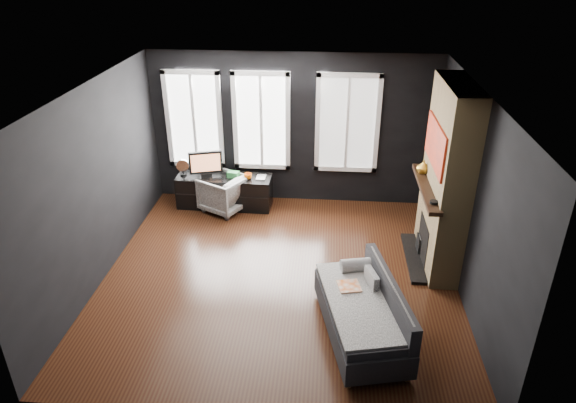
# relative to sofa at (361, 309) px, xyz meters

# --- Properties ---
(floor) EXTENTS (5.00, 5.00, 0.00)m
(floor) POSITION_rel_sofa_xyz_m (-1.10, 1.16, -0.38)
(floor) COLOR black
(floor) RESTS_ON ground
(ceiling) EXTENTS (5.00, 5.00, 0.00)m
(ceiling) POSITION_rel_sofa_xyz_m (-1.10, 1.16, 2.32)
(ceiling) COLOR white
(ceiling) RESTS_ON ground
(wall_back) EXTENTS (5.00, 0.02, 2.70)m
(wall_back) POSITION_rel_sofa_xyz_m (-1.10, 3.66, 0.97)
(wall_back) COLOR black
(wall_back) RESTS_ON ground
(wall_left) EXTENTS (0.02, 5.00, 2.70)m
(wall_left) POSITION_rel_sofa_xyz_m (-3.60, 1.16, 0.97)
(wall_left) COLOR black
(wall_left) RESTS_ON ground
(wall_right) EXTENTS (0.02, 5.00, 2.70)m
(wall_right) POSITION_rel_sofa_xyz_m (1.40, 1.16, 0.97)
(wall_right) COLOR black
(wall_right) RESTS_ON ground
(windows) EXTENTS (4.00, 0.16, 1.76)m
(windows) POSITION_rel_sofa_xyz_m (-1.55, 3.62, 2.00)
(windows) COLOR white
(windows) RESTS_ON wall_back
(fireplace) EXTENTS (0.70, 1.62, 2.70)m
(fireplace) POSITION_rel_sofa_xyz_m (1.20, 1.76, 0.97)
(fireplace) COLOR #93724C
(fireplace) RESTS_ON floor
(sofa) EXTENTS (1.25, 1.92, 0.76)m
(sofa) POSITION_rel_sofa_xyz_m (0.00, 0.00, 0.00)
(sofa) COLOR black
(sofa) RESTS_ON floor
(stripe_pillow) EXTENTS (0.17, 0.34, 0.33)m
(stripe_pillow) POSITION_rel_sofa_xyz_m (0.13, 0.32, 0.17)
(stripe_pillow) COLOR gray
(stripe_pillow) RESTS_ON sofa
(armchair) EXTENTS (0.91, 0.93, 0.72)m
(armchair) POSITION_rel_sofa_xyz_m (-2.28, 3.11, -0.02)
(armchair) COLOR silver
(armchair) RESTS_ON floor
(media_console) EXTENTS (1.69, 0.57, 0.58)m
(media_console) POSITION_rel_sofa_xyz_m (-2.30, 3.27, -0.09)
(media_console) COLOR black
(media_console) RESTS_ON floor
(monitor) EXTENTS (0.60, 0.29, 0.53)m
(monitor) POSITION_rel_sofa_xyz_m (-2.61, 3.26, 0.46)
(monitor) COLOR black
(monitor) RESTS_ON media_console
(desk_fan) EXTENTS (0.27, 0.27, 0.31)m
(desk_fan) POSITION_rel_sofa_xyz_m (-3.03, 3.26, 0.35)
(desk_fan) COLOR #9E9E9E
(desk_fan) RESTS_ON media_console
(mug) EXTENTS (0.16, 0.14, 0.14)m
(mug) POSITION_rel_sofa_xyz_m (-1.85, 3.20, 0.27)
(mug) COLOR #EB5E07
(mug) RESTS_ON media_console
(book) EXTENTS (0.16, 0.02, 0.22)m
(book) POSITION_rel_sofa_xyz_m (-1.71, 3.27, 0.31)
(book) COLOR #9E977B
(book) RESTS_ON media_console
(storage_box) EXTENTS (0.22, 0.17, 0.11)m
(storage_box) POSITION_rel_sofa_xyz_m (-2.12, 3.26, 0.25)
(storage_box) COLOR #276B32
(storage_box) RESTS_ON media_console
(mantel_vase) EXTENTS (0.26, 0.26, 0.19)m
(mantel_vase) POSITION_rel_sofa_xyz_m (0.95, 2.21, 0.95)
(mantel_vase) COLOR #F1B747
(mantel_vase) RESTS_ON fireplace
(mantel_clock) EXTENTS (0.15, 0.15, 0.04)m
(mantel_clock) POSITION_rel_sofa_xyz_m (0.95, 1.21, 0.87)
(mantel_clock) COLOR black
(mantel_clock) RESTS_ON fireplace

